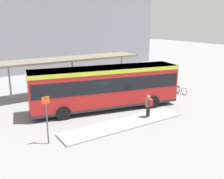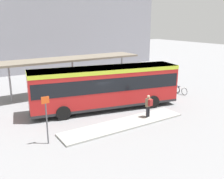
% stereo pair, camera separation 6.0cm
% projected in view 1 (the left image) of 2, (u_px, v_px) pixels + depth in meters
% --- Properties ---
extents(ground_plane, '(120.00, 120.00, 0.00)m').
position_uv_depth(ground_plane, '(106.00, 109.00, 19.92)').
color(ground_plane, gray).
extents(curb_island, '(9.02, 1.80, 0.12)m').
position_uv_depth(curb_island, '(124.00, 124.00, 16.79)').
color(curb_island, '#9E9E99').
rests_on(curb_island, ground_plane).
extents(city_bus, '(11.82, 4.72, 3.33)m').
position_uv_depth(city_bus, '(106.00, 85.00, 19.41)').
color(city_bus, red).
rests_on(city_bus, ground_plane).
extents(pedestrian_waiting, '(0.42, 0.45, 1.62)m').
position_uv_depth(pedestrian_waiting, '(149.00, 105.00, 17.61)').
color(pedestrian_waiting, '#232328').
rests_on(pedestrian_waiting, curb_island).
extents(bicycle_white, '(0.48, 1.71, 0.74)m').
position_uv_depth(bicycle_white, '(180.00, 90.00, 23.92)').
color(bicycle_white, black).
rests_on(bicycle_white, ground_plane).
extents(bicycle_blue, '(0.48, 1.53, 0.67)m').
position_uv_depth(bicycle_blue, '(175.00, 89.00, 24.47)').
color(bicycle_blue, black).
rests_on(bicycle_blue, ground_plane).
extents(bicycle_green, '(0.48, 1.56, 0.68)m').
position_uv_depth(bicycle_green, '(167.00, 88.00, 24.89)').
color(bicycle_green, black).
rests_on(bicycle_green, ground_plane).
extents(bicycle_black, '(0.48, 1.70, 0.73)m').
position_uv_depth(bicycle_black, '(166.00, 85.00, 25.68)').
color(bicycle_black, black).
rests_on(bicycle_black, ground_plane).
extents(station_shelter, '(13.66, 2.91, 3.37)m').
position_uv_depth(station_shelter, '(72.00, 59.00, 23.88)').
color(station_shelter, '#706656').
rests_on(station_shelter, ground_plane).
extents(platform_sign, '(0.44, 0.08, 2.80)m').
position_uv_depth(platform_sign, '(47.00, 118.00, 13.81)').
color(platform_sign, '#4C4C51').
rests_on(platform_sign, ground_plane).
extents(station_building, '(27.30, 10.26, 19.97)m').
position_uv_depth(station_building, '(61.00, 0.00, 38.24)').
color(station_building, gray).
rests_on(station_building, ground_plane).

